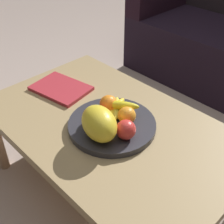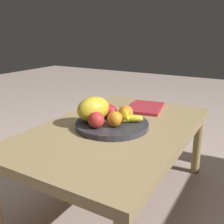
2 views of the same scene
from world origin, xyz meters
name	(u,v)px [view 1 (image 1 of 2)]	position (x,y,z in m)	size (l,w,h in m)	color
ground_plane	(110,189)	(0.00, 0.00, 0.00)	(8.00, 8.00, 0.00)	#B39D92
coffee_table	(109,132)	(0.00, 0.00, 0.36)	(1.05, 0.65, 0.41)	tan
fruit_bowl	(112,125)	(0.03, -0.01, 0.42)	(0.34, 0.34, 0.03)	#323139
melon_large_front	(99,123)	(0.05, -0.10, 0.49)	(0.17, 0.12, 0.12)	yellow
orange_front	(109,104)	(-0.03, 0.03, 0.47)	(0.07, 0.07, 0.07)	orange
orange_left	(127,116)	(0.07, 0.03, 0.46)	(0.07, 0.07, 0.07)	orange
apple_front	(97,114)	(-0.02, -0.05, 0.46)	(0.07, 0.07, 0.07)	red
apple_left	(126,130)	(0.12, -0.03, 0.47)	(0.07, 0.07, 0.07)	red
banana_bunch	(117,107)	(-0.01, 0.05, 0.46)	(0.16, 0.15, 0.06)	yellow
magazine	(61,88)	(-0.33, 0.01, 0.41)	(0.25, 0.18, 0.02)	#B92E38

